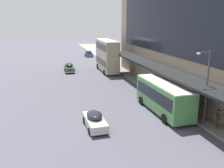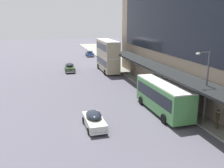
# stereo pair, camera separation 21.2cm
# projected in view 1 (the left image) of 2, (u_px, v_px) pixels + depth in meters

# --- Properties ---
(transit_bus_kerbside_front) EXTENTS (2.84, 9.12, 3.37)m
(transit_bus_kerbside_front) POSITION_uv_depth(u_px,v_px,m) (163.00, 96.00, 27.13)
(transit_bus_kerbside_front) COLOR #4D924E
(transit_bus_kerbside_front) RESTS_ON ground
(transit_bus_kerbside_rear) EXTENTS (2.85, 9.35, 6.08)m
(transit_bus_kerbside_rear) POSITION_uv_depth(u_px,v_px,m) (107.00, 55.00, 47.93)
(transit_bus_kerbside_rear) COLOR tan
(transit_bus_kerbside_rear) RESTS_ON ground
(sedan_second_mid) EXTENTS (1.82, 4.39, 1.53)m
(sedan_second_mid) POSITION_uv_depth(u_px,v_px,m) (95.00, 120.00, 23.58)
(sedan_second_mid) COLOR beige
(sedan_second_mid) RESTS_ON ground
(sedan_oncoming_rear) EXTENTS (2.05, 4.98, 1.64)m
(sedan_oncoming_rear) POSITION_uv_depth(u_px,v_px,m) (69.00, 67.00, 48.60)
(sedan_oncoming_rear) COLOR #2C3D21
(sedan_oncoming_rear) RESTS_ON ground
(sedan_oncoming_front) EXTENTS (2.15, 4.33, 1.55)m
(sedan_oncoming_front) POSITION_uv_depth(u_px,v_px,m) (89.00, 54.00, 68.06)
(sedan_oncoming_front) COLOR navy
(sedan_oncoming_front) RESTS_ON ground
(pedestrian_at_kerb) EXTENTS (0.35, 0.60, 1.86)m
(pedestrian_at_kerb) POSITION_uv_depth(u_px,v_px,m) (218.00, 118.00, 22.99)
(pedestrian_at_kerb) COLOR #322A19
(pedestrian_at_kerb) RESTS_ON sidewalk_kerb
(street_lamp) EXTENTS (1.50, 0.28, 7.05)m
(street_lamp) POSITION_uv_depth(u_px,v_px,m) (206.00, 83.00, 23.30)
(street_lamp) COLOR #4C4C51
(street_lamp) RESTS_ON sidewalk_kerb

